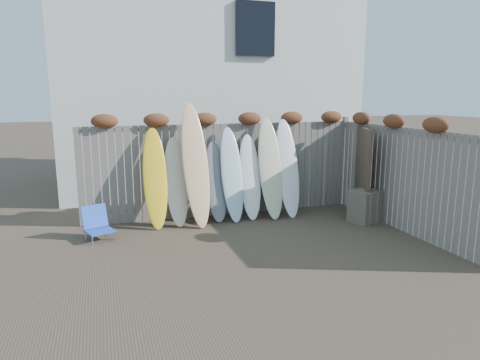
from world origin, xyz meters
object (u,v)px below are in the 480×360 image
object	(u,v)px
surfboard_0	(155,178)
beach_chair	(97,224)
wooden_crate	(365,206)
lattice_panel	(362,173)

from	to	relation	value
surfboard_0	beach_chair	bearing A→B (deg)	-155.80
wooden_crate	lattice_panel	bearing A→B (deg)	68.18
lattice_panel	surfboard_0	world-z (taller)	surfboard_0
beach_chair	lattice_panel	bearing A→B (deg)	-2.09
lattice_panel	surfboard_0	bearing A→B (deg)	-167.44
beach_chair	wooden_crate	bearing A→B (deg)	-6.58
beach_chair	wooden_crate	world-z (taller)	wooden_crate
beach_chair	lattice_panel	world-z (taller)	lattice_panel
wooden_crate	beach_chair	bearing A→B (deg)	173.42
lattice_panel	surfboard_0	size ratio (longest dim) A/B	0.94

